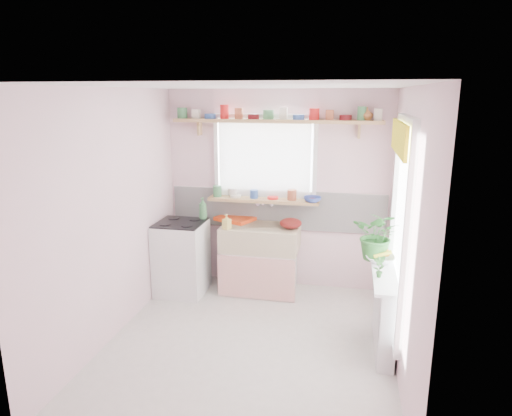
# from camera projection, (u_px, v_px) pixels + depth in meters

# --- Properties ---
(room) EXTENTS (3.20, 3.20, 3.20)m
(room) POSITION_uv_depth(u_px,v_px,m) (326.00, 195.00, 4.92)
(room) COLOR silver
(room) RESTS_ON ground
(sink_unit) EXTENTS (0.95, 0.65, 1.11)m
(sink_unit) POSITION_uv_depth(u_px,v_px,m) (260.00, 258.00, 5.72)
(sink_unit) COLOR white
(sink_unit) RESTS_ON ground
(cooker) EXTENTS (0.58, 0.58, 0.93)m
(cooker) POSITION_uv_depth(u_px,v_px,m) (182.00, 257.00, 5.67)
(cooker) COLOR white
(cooker) RESTS_ON ground
(radiator_ledge) EXTENTS (0.22, 0.95, 0.78)m
(radiator_ledge) POSITION_uv_depth(u_px,v_px,m) (385.00, 311.00, 4.40)
(radiator_ledge) COLOR white
(radiator_ledge) RESTS_ON ground
(windowsill) EXTENTS (1.40, 0.22, 0.04)m
(windowsill) POSITION_uv_depth(u_px,v_px,m) (263.00, 200.00, 5.72)
(windowsill) COLOR tan
(windowsill) RESTS_ON room
(pine_shelf) EXTENTS (2.52, 0.24, 0.04)m
(pine_shelf) POSITION_uv_depth(u_px,v_px,m) (276.00, 121.00, 5.45)
(pine_shelf) COLOR tan
(pine_shelf) RESTS_ON room
(shelf_crockery) EXTENTS (2.47, 0.11, 0.12)m
(shelf_crockery) POSITION_uv_depth(u_px,v_px,m) (276.00, 115.00, 5.43)
(shelf_crockery) COLOR #3F7F4C
(shelf_crockery) RESTS_ON pine_shelf
(sill_crockery) EXTENTS (1.35, 0.11, 0.12)m
(sill_crockery) POSITION_uv_depth(u_px,v_px,m) (259.00, 194.00, 5.71)
(sill_crockery) COLOR #3F7F4C
(sill_crockery) RESTS_ON windowsill
(dish_tray) EXTENTS (0.55, 0.49, 0.05)m
(dish_tray) POSITION_uv_depth(u_px,v_px,m) (235.00, 219.00, 5.88)
(dish_tray) COLOR #ED4415
(dish_tray) RESTS_ON sink_unit
(colander) EXTENTS (0.32, 0.32, 0.12)m
(colander) POSITION_uv_depth(u_px,v_px,m) (291.00, 223.00, 5.53)
(colander) COLOR #5B110F
(colander) RESTS_ON sink_unit
(jade_plant) EXTENTS (0.58, 0.54, 0.52)m
(jade_plant) POSITION_uv_depth(u_px,v_px,m) (378.00, 235.00, 4.64)
(jade_plant) COLOR #2C6D2B
(jade_plant) RESTS_ON radiator_ledge
(fruit_bowl) EXTENTS (0.29, 0.29, 0.07)m
(fruit_bowl) POSITION_uv_depth(u_px,v_px,m) (380.00, 259.00, 4.62)
(fruit_bowl) COLOR white
(fruit_bowl) RESTS_ON radiator_ledge
(herb_pot) EXTENTS (0.12, 0.10, 0.19)m
(herb_pot) POSITION_uv_depth(u_px,v_px,m) (379.00, 267.00, 4.22)
(herb_pot) COLOR #2B5D25
(herb_pot) RESTS_ON radiator_ledge
(soap_bottle_sink) EXTENTS (0.11, 0.11, 0.18)m
(soap_bottle_sink) POSITION_uv_depth(u_px,v_px,m) (227.00, 222.00, 5.49)
(soap_bottle_sink) COLOR #DCC862
(soap_bottle_sink) RESTS_ON sink_unit
(sill_cup) EXTENTS (0.16, 0.16, 0.10)m
(sill_cup) POSITION_uv_depth(u_px,v_px,m) (233.00, 192.00, 5.85)
(sill_cup) COLOR beige
(sill_cup) RESTS_ON windowsill
(sill_bowl) EXTENTS (0.28, 0.28, 0.07)m
(sill_bowl) POSITION_uv_depth(u_px,v_px,m) (313.00, 199.00, 5.53)
(sill_bowl) COLOR #30459D
(sill_bowl) RESTS_ON windowsill
(shelf_vase) EXTENTS (0.18, 0.18, 0.15)m
(shelf_vase) POSITION_uv_depth(u_px,v_px,m) (367.00, 114.00, 5.23)
(shelf_vase) COLOR #A66533
(shelf_vase) RESTS_ON pine_shelf
(cooker_bottle) EXTENTS (0.11, 0.11, 0.27)m
(cooker_bottle) POSITION_uv_depth(u_px,v_px,m) (203.00, 208.00, 5.69)
(cooker_bottle) COLOR #44884E
(cooker_bottle) RESTS_ON cooker
(fruit) EXTENTS (0.20, 0.14, 0.10)m
(fruit) POSITION_uv_depth(u_px,v_px,m) (381.00, 253.00, 4.61)
(fruit) COLOR orange
(fruit) RESTS_ON fruit_bowl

